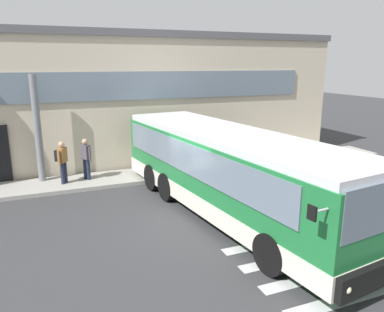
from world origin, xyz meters
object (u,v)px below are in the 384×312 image
Objects in this scene: entry_support_column at (38,129)px; bus_main_foreground at (229,174)px; passenger_by_doorway at (86,157)px; passenger_near_column at (62,159)px.

bus_main_foreground is (5.52, -5.53, -0.92)m from entry_support_column.
bus_main_foreground is 6.33m from passenger_by_doorway.
passenger_by_doorway is (-3.83, 5.04, -0.25)m from bus_main_foreground.
passenger_near_column and passenger_by_doorway have the same top height.
bus_main_foreground is at bearing -45.06° from entry_support_column.
passenger_by_doorway is at bearing -16.33° from entry_support_column.
entry_support_column is 2.12m from passenger_by_doorway.
passenger_by_doorway is at bearing 127.22° from bus_main_foreground.
entry_support_column is at bearing 138.65° from passenger_near_column.
bus_main_foreground is at bearing -45.62° from passenger_near_column.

